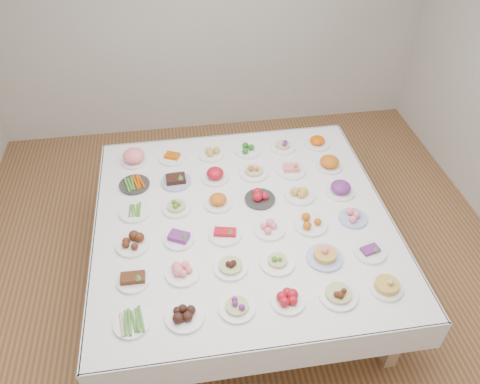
{
  "coord_description": "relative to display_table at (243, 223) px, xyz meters",
  "views": [
    {
      "loc": [
        -0.41,
        -2.58,
        3.3
      ],
      "look_at": [
        0.01,
        0.15,
        0.88
      ],
      "focal_mm": 35.0,
      "sensor_mm": 36.0,
      "label": 1
    }
  ],
  "objects": [
    {
      "name": "room_envelope",
      "position": [
        -0.01,
        -0.0,
        1.15
      ],
      "size": [
        5.02,
        5.02,
        2.81
      ],
      "color": "#98623F",
      "rests_on": "ground"
    },
    {
      "name": "display_table",
      "position": [
        0.0,
        0.0,
        0.0
      ],
      "size": [
        2.3,
        2.3,
        0.75
      ],
      "color": "white",
      "rests_on": "ground"
    },
    {
      "name": "dish_0",
      "position": [
        -0.84,
        -0.85,
        0.09
      ],
      "size": [
        0.23,
        0.23,
        0.06
      ],
      "color": "white",
      "rests_on": "display_table"
    },
    {
      "name": "dish_1",
      "position": [
        -0.51,
        -0.85,
        0.12
      ],
      "size": [
        0.25,
        0.25,
        0.11
      ],
      "color": "white",
      "rests_on": "display_table"
    },
    {
      "name": "dish_2",
      "position": [
        -0.17,
        -0.83,
        0.12
      ],
      "size": [
        0.23,
        0.23,
        0.12
      ],
      "color": "white",
      "rests_on": "display_table"
    },
    {
      "name": "dish_3",
      "position": [
        0.16,
        -0.83,
        0.11
      ],
      "size": [
        0.22,
        0.22,
        0.1
      ],
      "color": "white",
      "rests_on": "display_table"
    },
    {
      "name": "dish_4",
      "position": [
        0.5,
        -0.84,
        0.13
      ],
      "size": [
        0.26,
        0.26,
        0.14
      ],
      "color": "white",
      "rests_on": "display_table"
    },
    {
      "name": "dish_5",
      "position": [
        0.83,
        -0.83,
        0.12
      ],
      "size": [
        0.22,
        0.22,
        0.13
      ],
      "color": "white",
      "rests_on": "display_table"
    },
    {
      "name": "dish_6",
      "position": [
        -0.83,
        -0.51,
        0.11
      ],
      "size": [
        0.22,
        0.22,
        0.1
      ],
      "color": "white",
      "rests_on": "display_table"
    },
    {
      "name": "dish_7",
      "position": [
        -0.5,
        -0.5,
        0.11
      ],
      "size": [
        0.23,
        0.23,
        0.1
      ],
      "color": "white",
      "rests_on": "display_table"
    },
    {
      "name": "dish_8",
      "position": [
        -0.17,
        -0.5,
        0.12
      ],
      "size": [
        0.23,
        0.23,
        0.12
      ],
      "color": "white",
      "rests_on": "display_table"
    },
    {
      "name": "dish_9",
      "position": [
        0.17,
        -0.5,
        0.11
      ],
      "size": [
        0.24,
        0.24,
        0.12
      ],
      "color": "white",
      "rests_on": "display_table"
    },
    {
      "name": "dish_10",
      "position": [
        0.51,
        -0.51,
        0.13
      ],
      "size": [
        0.26,
        0.26,
        0.14
      ],
      "color": "#4C66B2",
      "rests_on": "display_table"
    },
    {
      "name": "dish_11",
      "position": [
        0.84,
        -0.5,
        0.1
      ],
      "size": [
        0.23,
        0.23,
        0.09
      ],
      "color": "white",
      "rests_on": "display_table"
    },
    {
      "name": "dish_12",
      "position": [
        -0.84,
        -0.18,
        0.11
      ],
      "size": [
        0.25,
        0.25,
        0.11
      ],
      "color": "white",
      "rests_on": "display_table"
    },
    {
      "name": "dish_13",
      "position": [
        -0.5,
        -0.17,
        0.11
      ],
      "size": [
        0.22,
        0.22,
        0.1
      ],
      "color": "white",
      "rests_on": "display_table"
    },
    {
      "name": "dish_14",
      "position": [
        -0.16,
        -0.18,
        0.1
      ],
      "size": [
        0.24,
        0.24,
        0.1
      ],
      "color": "white",
      "rests_on": "display_table"
    },
    {
      "name": "dish_15",
      "position": [
        0.18,
        -0.18,
        0.1
      ],
      "size": [
        0.24,
        0.24,
        0.09
      ],
      "color": "white",
      "rests_on": "display_table"
    },
    {
      "name": "dish_16",
      "position": [
        0.5,
        -0.17,
        0.12
      ],
      "size": [
        0.25,
        0.25,
        0.12
      ],
      "color": "white",
      "rests_on": "display_table"
    },
    {
      "name": "dish_17",
      "position": [
        0.84,
        -0.16,
        0.1
      ],
      "size": [
        0.22,
        0.22,
        0.09
      ],
      "color": "#4C66B2",
      "rests_on": "display_table"
    },
    {
      "name": "dish_18",
      "position": [
        -0.83,
        0.17,
        0.08
      ],
      "size": [
        0.25,
        0.25,
        0.05
      ],
      "color": "white",
      "rests_on": "display_table"
    },
    {
      "name": "dish_19",
      "position": [
        -0.51,
        0.17,
        0.11
      ],
      "size": [
        0.23,
        0.23,
        0.11
      ],
      "color": "white",
      "rests_on": "display_table"
    },
    {
      "name": "dish_20",
      "position": [
        -0.17,
        0.17,
        0.12
      ],
      "size": [
        0.22,
        0.22,
        0.12
      ],
      "color": "white",
      "rests_on": "display_table"
    },
    {
      "name": "dish_21",
      "position": [
        0.17,
        0.17,
        0.11
      ],
      "size": [
        0.24,
        0.24,
        0.11
      ],
      "color": "#2F2C29",
      "rests_on": "display_table"
    },
    {
      "name": "dish_22",
      "position": [
        0.5,
        0.17,
        0.11
      ],
      "size": [
        0.25,
        0.25,
        0.11
      ],
      "color": "white",
      "rests_on": "display_table"
    },
    {
      "name": "dish_23",
      "position": [
        0.84,
        0.16,
        0.13
      ],
      "size": [
        0.24,
        0.24,
        0.13
      ],
      "color": "white",
      "rests_on": "display_table"
    },
    {
      "name": "dish_24",
      "position": [
        -0.84,
        0.51,
        0.09
      ],
      "size": [
        0.26,
        0.25,
        0.06
      ],
      "color": "#2F2C29",
      "rests_on": "display_table"
    },
    {
      "name": "dish_25",
      "position": [
        -0.49,
        0.5,
        0.12
      ],
      "size": [
        0.25,
        0.25,
        0.12
      ],
      "color": "#4C66B2",
      "rests_on": "display_table"
    },
    {
      "name": "dish_26",
      "position": [
        -0.16,
        0.49,
        0.12
      ],
      "size": [
        0.23,
        0.23,
        0.12
      ],
      "color": "white",
      "rests_on": "display_table"
    },
    {
      "name": "dish_27",
      "position": [
        0.18,
        0.51,
        0.12
      ],
      "size": [
        0.25,
        0.25,
        0.13
      ],
      "color": "white",
      "rests_on": "display_table"
    },
    {
      "name": "dish_28",
      "position": [
        0.5,
        0.5,
        0.1
      ],
      "size": [
        0.25,
        0.25,
        0.1
      ],
      "color": "white",
      "rests_on": "display_table"
    },
    {
      "name": "dish_29",
      "position": [
        0.85,
        0.5,
        0.13
      ],
      "size": [
        0.24,
        0.24,
        0.14
      ],
      "color": "white",
      "rests_on": "display_table"
    },
    {
      "name": "dish_30",
      "position": [
        -0.84,
        0.83,
        0.13
      ],
      "size": [
        0.24,
        0.24,
        0.14
      ],
      "color": "white",
      "rests_on": "display_table"
    },
    {
      "name": "dish_31",
      "position": [
        -0.51,
        0.84,
        0.1
      ],
      "size": [
        0.24,
        0.24,
        0.09
      ],
      "color": "white",
      "rests_on": "display_table"
    },
    {
      "name": "dish_32",
      "position": [
        -0.16,
        0.83,
        0.1
      ],
      "size": [
        0.23,
        0.23,
        0.1
      ],
      "color": "white",
      "rests_on": "display_table"
    },
    {
      "name": "dish_33",
      "position": [
        0.18,
        0.83,
        0.11
      ],
      "size": [
        0.23,
        0.23,
        0.1
      ],
      "color": "white",
      "rests_on": "display_table"
    },
    {
      "name": "dish_34",
      "position": [
        0.51,
        0.84,
        0.11
      ],
      "size": [
        0.23,
        0.23,
        0.12
      ],
      "color": "white",
      "rests_on": "display_table"
    },
    {
      "name": "dish_35",
      "position": [
        0.84,
        0.85,
        0.12
      ],
      "size": [
        0.23,
        0.23,
        0.12
      ],
      "color": "white",
      "rests_on": "display_table"
    }
  ]
}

